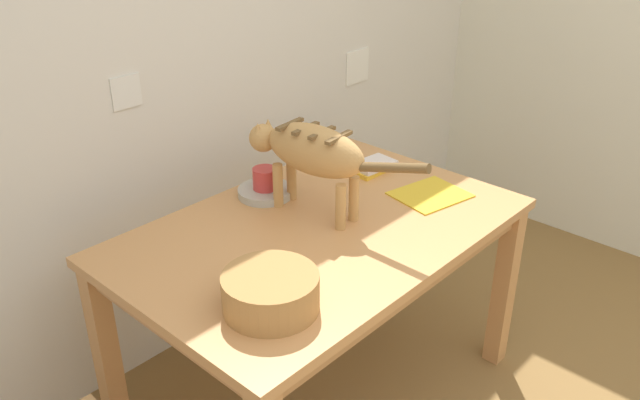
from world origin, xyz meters
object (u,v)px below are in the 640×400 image
at_px(coffee_mug, 266,178).
at_px(book_stack, 372,167).
at_px(magazine, 430,195).
at_px(cat, 311,152).
at_px(saucer_bowl, 266,192).
at_px(wicker_basket, 271,292).
at_px(dining_table, 320,248).

bearing_deg(coffee_mug, book_stack, -19.05).
bearing_deg(coffee_mug, magazine, -47.61).
xyz_separation_m(cat, saucer_bowl, (-0.02, 0.22, -0.22)).
height_order(book_stack, wicker_basket, wicker_basket).
height_order(dining_table, coffee_mug, coffee_mug).
distance_m(cat, saucer_bowl, 0.31).
distance_m(saucer_bowl, wicker_basket, 0.71).
xyz_separation_m(dining_table, saucer_bowl, (0.04, 0.31, 0.10)).
height_order(dining_table, saucer_bowl, saucer_bowl).
relative_size(magazine, wicker_basket, 0.96).
bearing_deg(book_stack, cat, -171.43).
bearing_deg(magazine, coffee_mug, 144.04).
bearing_deg(magazine, saucer_bowl, 144.27).
bearing_deg(book_stack, saucer_bowl, 161.08).
relative_size(cat, book_stack, 3.75).
bearing_deg(cat, saucer_bowl, 90.00).
bearing_deg(saucer_bowl, cat, -84.12).
distance_m(cat, wicker_basket, 0.61).
relative_size(saucer_bowl, wicker_basket, 0.76).
xyz_separation_m(saucer_bowl, book_stack, (0.44, -0.15, 0.00)).
relative_size(book_stack, wicker_basket, 0.71).
distance_m(magazine, book_stack, 0.30).
bearing_deg(coffee_mug, dining_table, -97.29).
bearing_deg(dining_table, magazine, -17.56).
height_order(cat, magazine, cat).
bearing_deg(wicker_basket, cat, 32.24).
height_order(coffee_mug, wicker_basket, coffee_mug).
height_order(saucer_bowl, magazine, saucer_bowl).
distance_m(coffee_mug, magazine, 0.62).
height_order(magazine, wicker_basket, wicker_basket).
xyz_separation_m(book_stack, wicker_basket, (-0.92, -0.38, 0.04)).
distance_m(dining_table, saucer_bowl, 0.33).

